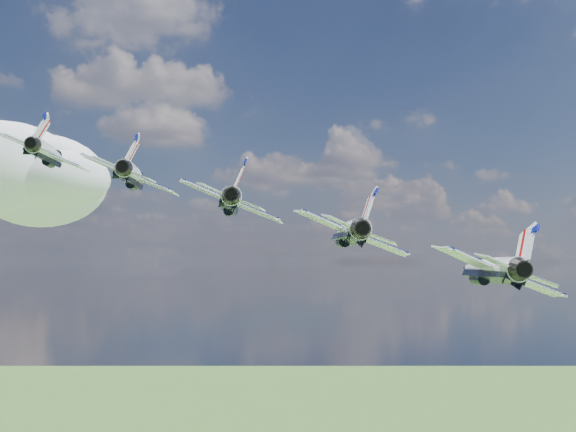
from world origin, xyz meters
name	(u,v)px	position (x,y,z in m)	size (l,w,h in m)	color
cloud_far	(18,168)	(-9.58, 200.66, 177.83)	(68.58, 53.88, 26.94)	white
jet_0	(49,153)	(-4.85, 5.23, 155.56)	(9.46, 14.01, 4.19)	white
jet_1	(133,175)	(3.03, -3.47, 152.48)	(9.46, 14.01, 4.19)	silver
jet_2	(232,201)	(10.92, -12.17, 149.40)	(9.46, 14.01, 4.19)	white
jet_3	(349,232)	(18.81, -20.87, 146.32)	(9.46, 14.01, 4.19)	silver
jet_4	(490,269)	(26.69, -29.57, 143.24)	(9.46, 14.01, 4.19)	silver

